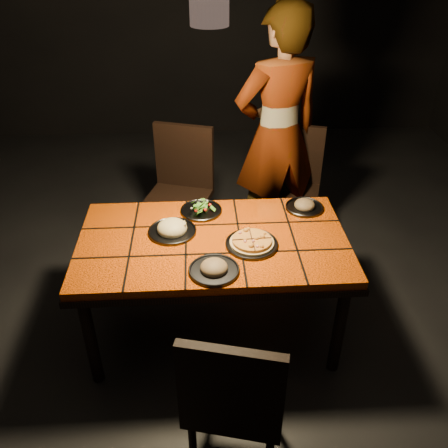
{
  "coord_description": "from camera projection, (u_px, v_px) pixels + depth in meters",
  "views": [
    {
      "loc": [
        -0.07,
        -2.31,
        2.37
      ],
      "look_at": [
        0.07,
        0.05,
        0.82
      ],
      "focal_mm": 38.0,
      "sensor_mm": 36.0,
      "label": 1
    }
  ],
  "objects": [
    {
      "name": "dining_table",
      "position": [
        213.0,
        249.0,
        2.86
      ],
      "size": [
        1.62,
        0.92,
        0.75
      ],
      "color": "#D64A06",
      "rests_on": "ground"
    },
    {
      "name": "plate_pasta",
      "position": [
        172.0,
        229.0,
        2.86
      ],
      "size": [
        0.29,
        0.29,
        0.1
      ],
      "color": "#333337",
      "rests_on": "dining_table"
    },
    {
      "name": "plate_pizza",
      "position": [
        252.0,
        243.0,
        2.75
      ],
      "size": [
        0.31,
        0.31,
        0.04
      ],
      "color": "#333337",
      "rests_on": "dining_table"
    },
    {
      "name": "plate_salad",
      "position": [
        201.0,
        208.0,
        3.06
      ],
      "size": [
        0.27,
        0.27,
        0.07
      ],
      "color": "#333337",
      "rests_on": "dining_table"
    },
    {
      "name": "plate_mushroom_b",
      "position": [
        305.0,
        206.0,
        3.1
      ],
      "size": [
        0.25,
        0.25,
        0.08
      ],
      "color": "#333337",
      "rests_on": "dining_table"
    },
    {
      "name": "chair_far_left",
      "position": [
        181.0,
        184.0,
        3.71
      ],
      "size": [
        0.59,
        0.59,
        1.04
      ],
      "rotation": [
        0.0,
        0.0,
        -0.31
      ],
      "color": "black",
      "rests_on": "ground"
    },
    {
      "name": "plate_mushroom_a",
      "position": [
        214.0,
        268.0,
        2.55
      ],
      "size": [
        0.28,
        0.28,
        0.09
      ],
      "color": "#333337",
      "rests_on": "dining_table"
    },
    {
      "name": "diner",
      "position": [
        277.0,
        136.0,
        3.58
      ],
      "size": [
        0.82,
        0.67,
        1.93
      ],
      "primitive_type": "imported",
      "rotation": [
        0.0,
        0.0,
        3.48
      ],
      "color": "brown",
      "rests_on": "ground"
    },
    {
      "name": "room_shell",
      "position": [
        211.0,
        118.0,
        2.41
      ],
      "size": [
        6.04,
        7.04,
        3.08
      ],
      "color": "black",
      "rests_on": "ground"
    },
    {
      "name": "chair_near",
      "position": [
        234.0,
        396.0,
        2.12
      ],
      "size": [
        0.54,
        0.54,
        0.98
      ],
      "rotation": [
        0.0,
        0.0,
        2.9
      ],
      "color": "black",
      "rests_on": "ground"
    },
    {
      "name": "chair_far_right",
      "position": [
        292.0,
        180.0,
        3.83
      ],
      "size": [
        0.56,
        0.56,
        0.99
      ],
      "rotation": [
        0.0,
        0.0,
        -0.3
      ],
      "color": "black",
      "rests_on": "ground"
    },
    {
      "name": "pendant_lamp",
      "position": [
        209.0,
        7.0,
        2.12
      ],
      "size": [
        0.18,
        0.18,
        1.06
      ],
      "color": "black",
      "rests_on": "room_shell"
    }
  ]
}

